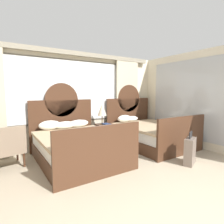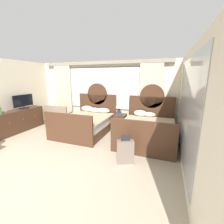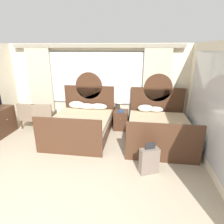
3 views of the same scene
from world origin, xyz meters
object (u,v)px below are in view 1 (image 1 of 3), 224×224
(book_on_nightstand, at_px, (106,124))
(bed_near_mirror, at_px, (149,133))
(table_lamp_on_nightstand, at_px, (102,110))
(bed_near_window, at_px, (77,144))
(armchair_by_window_left, at_px, (8,146))
(nightstand_between_beds, at_px, (105,135))
(suitcase_on_floor, at_px, (190,151))

(book_on_nightstand, bearing_deg, bed_near_mirror, -26.86)
(bed_near_mirror, height_order, table_lamp_on_nightstand, bed_near_mirror)
(table_lamp_on_nightstand, xyz_separation_m, book_on_nightstand, (0.06, -0.14, -0.41))
(bed_near_window, relative_size, book_on_nightstand, 8.43)
(armchair_by_window_left, bearing_deg, bed_near_window, -14.02)
(nightstand_between_beds, bearing_deg, suitcase_on_floor, -69.93)
(table_lamp_on_nightstand, height_order, armchair_by_window_left, table_lamp_on_nightstand)
(table_lamp_on_nightstand, bearing_deg, bed_near_mirror, -31.00)
(nightstand_between_beds, distance_m, armchair_by_window_left, 2.52)
(table_lamp_on_nightstand, xyz_separation_m, armchair_by_window_left, (-2.44, -0.36, -0.60))
(bed_near_window, bearing_deg, book_on_nightstand, 26.24)
(bed_near_mirror, bearing_deg, book_on_nightstand, 153.14)
(bed_near_window, distance_m, armchair_by_window_left, 1.40)
(bed_near_window, xyz_separation_m, suitcase_on_floor, (1.96, -1.58, -0.08))
(bed_near_mirror, distance_m, table_lamp_on_nightstand, 1.55)
(bed_near_mirror, relative_size, book_on_nightstand, 8.43)
(bed_near_window, height_order, nightstand_between_beds, bed_near_window)
(nightstand_between_beds, distance_m, suitcase_on_floor, 2.38)
(bed_near_window, height_order, armchair_by_window_left, bed_near_window)
(suitcase_on_floor, bearing_deg, nightstand_between_beds, 110.07)
(book_on_nightstand, distance_m, suitcase_on_floor, 2.32)
(nightstand_between_beds, relative_size, book_on_nightstand, 2.43)
(bed_near_mirror, bearing_deg, table_lamp_on_nightstand, 149.00)
(table_lamp_on_nightstand, bearing_deg, armchair_by_window_left, -171.55)
(bed_near_window, height_order, suitcase_on_floor, bed_near_window)
(table_lamp_on_nightstand, bearing_deg, bed_near_window, -147.00)
(nightstand_between_beds, bearing_deg, armchair_by_window_left, -172.89)
(bed_near_mirror, bearing_deg, nightstand_between_beds, 149.57)
(book_on_nightstand, distance_m, armchair_by_window_left, 2.51)
(armchair_by_window_left, bearing_deg, nightstand_between_beds, 7.11)
(bed_near_window, relative_size, nightstand_between_beds, 3.47)
(bed_near_window, distance_m, book_on_nightstand, 1.30)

